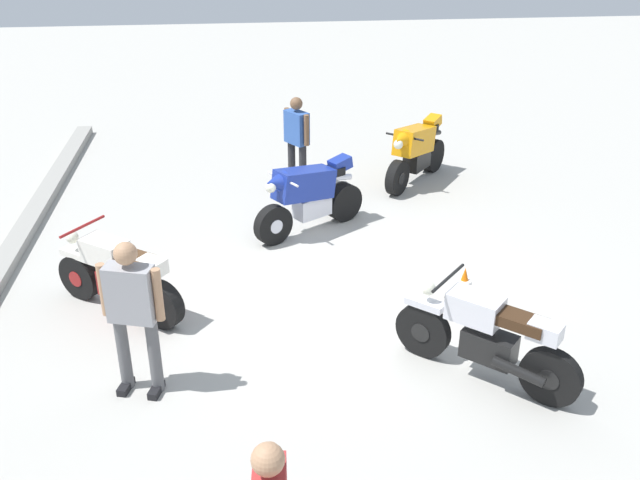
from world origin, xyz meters
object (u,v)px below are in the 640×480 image
object	(u,v)px
motorcycle_silver_cruiser	(486,337)
motorcycle_cream_vintage	(118,277)
motorcycle_orange_sportbike	(416,150)
person_in_blue_shirt	(297,137)
motorcycle_blue_sportbike	(309,195)
person_in_gray_shirt	(133,308)
traffic_cone	(464,287)

from	to	relation	value
motorcycle_silver_cruiser	motorcycle_cream_vintage	bearing A→B (deg)	17.99
motorcycle_orange_sportbike	person_in_blue_shirt	bearing A→B (deg)	-51.57
motorcycle_silver_cruiser	motorcycle_blue_sportbike	xyz separation A→B (m)	(3.82, 1.52, 0.07)
person_in_gray_shirt	traffic_cone	bearing A→B (deg)	124.52
motorcycle_silver_cruiser	person_in_gray_shirt	distance (m)	3.65
motorcycle_silver_cruiser	person_in_blue_shirt	distance (m)	5.88
motorcycle_blue_sportbike	motorcycle_cream_vintage	world-z (taller)	motorcycle_blue_sportbike
motorcycle_orange_sportbike	motorcycle_blue_sportbike	size ratio (longest dim) A/B	0.93
traffic_cone	person_in_blue_shirt	bearing A→B (deg)	22.85
motorcycle_blue_sportbike	traffic_cone	bearing A→B (deg)	93.46
traffic_cone	person_in_gray_shirt	bearing A→B (deg)	108.44
motorcycle_orange_sportbike	person_in_gray_shirt	bearing A→B (deg)	2.14
motorcycle_blue_sportbike	traffic_cone	distance (m)	2.93
motorcycle_blue_sportbike	traffic_cone	xyz separation A→B (m)	(-2.34, -1.73, -0.33)
person_in_gray_shirt	motorcycle_silver_cruiser	bearing A→B (deg)	102.90
motorcycle_cream_vintage	person_in_blue_shirt	world-z (taller)	person_in_blue_shirt
motorcycle_cream_vintage	traffic_cone	size ratio (longest dim) A/B	3.14
motorcycle_blue_sportbike	motorcycle_silver_cruiser	bearing A→B (deg)	78.73
motorcycle_blue_sportbike	motorcycle_cream_vintage	size ratio (longest dim) A/B	1.04
motorcycle_blue_sportbike	person_in_blue_shirt	xyz separation A→B (m)	(1.84, 0.03, 0.30)
motorcycle_cream_vintage	person_in_blue_shirt	xyz separation A→B (m)	(3.89, -2.49, 0.40)
motorcycle_blue_sportbike	person_in_gray_shirt	distance (m)	4.20
person_in_blue_shirt	traffic_cone	bearing A→B (deg)	-101.03
motorcycle_orange_sportbike	traffic_cone	distance (m)	4.17
person_in_gray_shirt	traffic_cone	size ratio (longest dim) A/B	3.25
motorcycle_orange_sportbike	motorcycle_cream_vintage	bearing A→B (deg)	-10.39
person_in_gray_shirt	motorcycle_cream_vintage	bearing A→B (deg)	-148.61
person_in_gray_shirt	person_in_blue_shirt	size ratio (longest dim) A/B	1.08
motorcycle_blue_sportbike	motorcycle_cream_vintage	distance (m)	3.25
motorcycle_cream_vintage	motorcycle_blue_sportbike	bearing A→B (deg)	-104.66
motorcycle_orange_sportbike	motorcycle_cream_vintage	xyz separation A→B (m)	(-3.85, 4.57, -0.11)
motorcycle_silver_cruiser	motorcycle_cream_vintage	xyz separation A→B (m)	(1.77, 4.04, -0.03)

